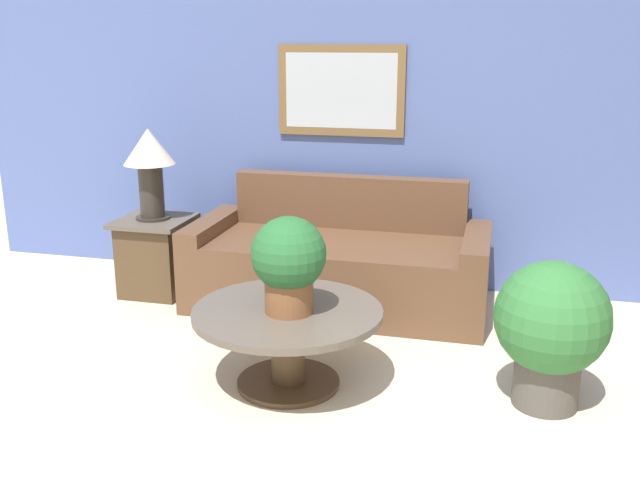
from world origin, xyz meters
TOP-DOWN VIEW (x-y plane):
  - wall_back at (-0.02, 3.25)m, footprint 7.91×0.09m
  - couch_main at (-0.73, 2.67)m, footprint 2.12×0.94m
  - coffee_table at (-0.72, 1.35)m, footprint 1.05×1.05m
  - side_table at (-2.13, 2.56)m, footprint 0.53×0.53m
  - table_lamp at (-2.13, 2.56)m, footprint 0.38×0.38m
  - potted_plant_on_table at (-0.70, 1.32)m, footprint 0.40×0.40m
  - potted_plant_floor at (0.67, 1.48)m, footprint 0.60×0.60m

SIDE VIEW (x-z plane):
  - side_table at x=-2.13m, z-range 0.01..0.59m
  - couch_main at x=-0.73m, z-range -0.14..0.75m
  - coffee_table at x=-0.72m, z-range 0.10..0.56m
  - potted_plant_floor at x=0.67m, z-range 0.05..0.85m
  - potted_plant_on_table at x=-0.70m, z-range 0.48..1.01m
  - table_lamp at x=-2.13m, z-range 0.69..1.37m
  - wall_back at x=-0.02m, z-range 0.00..2.60m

